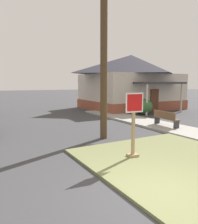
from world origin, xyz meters
TOP-DOWN VIEW (x-y plane):
  - ground_plane at (0.00, 0.00)m, footprint 160.00×160.00m
  - grass_corner_patch at (2.15, 1.52)m, footprint 5.48×5.38m
  - sidewalk_strip at (6.09, 5.70)m, footprint 2.20×16.71m
  - stop_sign at (1.17, 2.33)m, footprint 0.65×0.33m
  - manhole_cover at (0.48, 4.31)m, footprint 0.70×0.70m
  - street_bench at (6.06, 5.59)m, footprint 0.56×1.81m
  - utility_pole at (1.72, 5.25)m, footprint 1.37×0.32m
  - corner_house at (10.48, 14.65)m, footprint 9.33×8.54m
  - shrub_near_porch at (8.63, 10.43)m, footprint 1.40×1.40m

SIDE VIEW (x-z plane):
  - ground_plane at x=0.00m, z-range 0.00..0.00m
  - manhole_cover at x=0.48m, z-range 0.00..0.02m
  - grass_corner_patch at x=2.15m, z-range 0.00..0.08m
  - sidewalk_strip at x=6.09m, z-range 0.00..0.12m
  - street_bench at x=6.06m, z-range 0.17..1.02m
  - shrub_near_porch at x=8.63m, z-range 0.00..1.31m
  - stop_sign at x=1.17m, z-range 0.02..2.19m
  - corner_house at x=10.48m, z-range 0.07..5.45m
  - utility_pole at x=1.72m, z-range 0.13..9.38m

